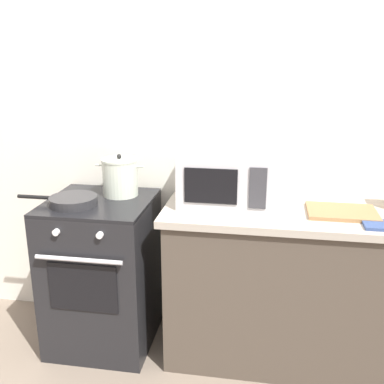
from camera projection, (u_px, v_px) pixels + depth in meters
back_wall at (218, 136)px, 2.77m from camera, size 4.40×0.10×2.50m
lower_cabinet_right at (313, 291)px, 2.59m from camera, size 1.64×0.56×0.88m
countertop_right at (320, 215)px, 2.45m from camera, size 1.70×0.60×0.04m
stove at (103, 272)px, 2.76m from camera, size 0.60×0.64×0.92m
stock_pot at (120, 177)px, 2.69m from camera, size 0.30×0.21×0.25m
frying_pan at (72, 201)px, 2.54m from camera, size 0.47×0.27×0.05m
microwave at (225, 178)px, 2.54m from camera, size 0.50×0.37×0.30m
cutting_board at (342, 212)px, 2.41m from camera, size 0.36×0.26×0.02m
oven_mitt at (382, 225)px, 2.23m from camera, size 0.18×0.14×0.02m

